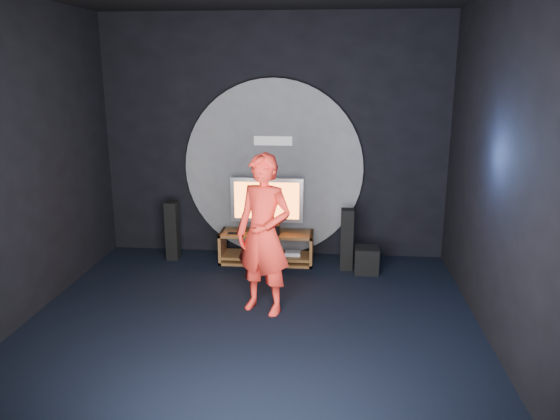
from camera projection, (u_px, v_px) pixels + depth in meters
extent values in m
plane|color=black|center=(250.00, 327.00, 5.94)|extent=(5.00, 5.00, 0.00)
cube|color=black|center=(274.00, 138.00, 7.90)|extent=(5.00, 0.04, 3.50)
cube|color=black|center=(181.00, 248.00, 3.09)|extent=(5.00, 0.04, 3.50)
cube|color=black|center=(12.00, 165.00, 5.73)|extent=(0.04, 5.00, 3.50)
cube|color=black|center=(503.00, 173.00, 5.27)|extent=(0.04, 5.00, 3.50)
cylinder|color=#515156|center=(274.00, 169.00, 7.96)|extent=(2.60, 0.08, 2.60)
cube|color=white|center=(273.00, 141.00, 7.81)|extent=(0.55, 0.03, 0.13)
cube|color=brown|center=(267.00, 234.00, 7.81)|extent=(1.33, 0.45, 0.04)
cube|color=brown|center=(267.00, 255.00, 7.89)|extent=(1.29, 0.42, 0.04)
cube|color=brown|center=(222.00, 246.00, 7.92)|extent=(0.04, 0.45, 0.45)
cube|color=brown|center=(311.00, 249.00, 7.80)|extent=(0.04, 0.45, 0.45)
cube|color=brown|center=(267.00, 245.00, 7.85)|extent=(0.03, 0.40, 0.29)
cube|color=brown|center=(267.00, 261.00, 7.92)|extent=(1.33, 0.45, 0.04)
cube|color=white|center=(293.00, 253.00, 7.85)|extent=(0.22, 0.16, 0.05)
cube|color=#A2A2A9|center=(267.00, 230.00, 7.87)|extent=(0.36, 0.22, 0.04)
cylinder|color=#A2A2A9|center=(267.00, 225.00, 7.85)|extent=(0.07, 0.07, 0.10)
cube|color=#A2A2A9|center=(267.00, 200.00, 7.76)|extent=(1.04, 0.06, 0.64)
cube|color=orange|center=(267.00, 201.00, 7.72)|extent=(0.92, 0.01, 0.53)
cube|color=black|center=(266.00, 229.00, 7.70)|extent=(0.40, 0.15, 0.15)
cube|color=black|center=(235.00, 233.00, 7.73)|extent=(0.18, 0.05, 0.02)
cube|color=black|center=(172.00, 231.00, 7.95)|extent=(0.17, 0.19, 0.86)
cube|color=black|center=(347.00, 239.00, 7.55)|extent=(0.17, 0.19, 0.86)
cube|color=black|center=(366.00, 260.00, 7.48)|extent=(0.33, 0.33, 0.36)
imported|color=red|center=(264.00, 235.00, 6.12)|extent=(0.79, 0.66, 1.84)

